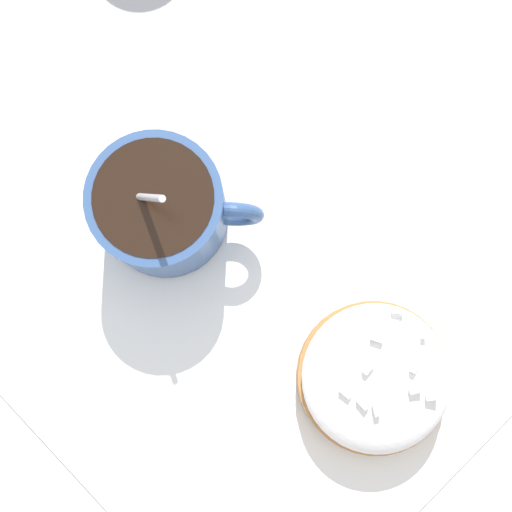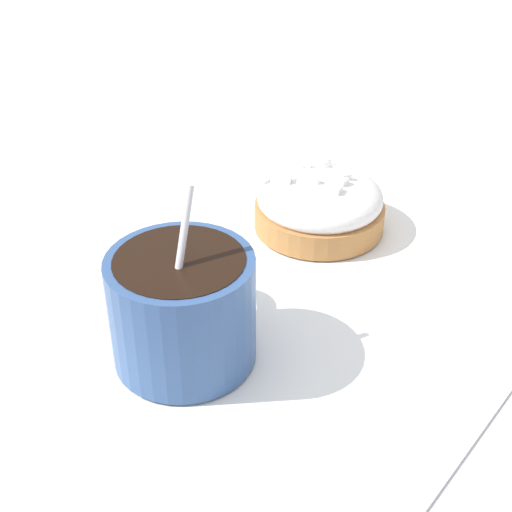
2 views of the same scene
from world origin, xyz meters
name	(u,v)px [view 2 (image 2 of 2)]	position (x,y,z in m)	size (l,w,h in m)	color
ground_plane	(260,286)	(0.00, 0.00, 0.00)	(3.00, 3.00, 0.00)	#B2B2B7
paper_napkin	(260,285)	(0.00, 0.00, 0.00)	(0.37, 0.37, 0.00)	white
coffee_cup	(187,305)	(-0.08, 0.00, 0.04)	(0.09, 0.08, 0.10)	#335184
frosted_pastry	(314,202)	(0.08, 0.00, 0.02)	(0.09, 0.09, 0.04)	#B2753D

